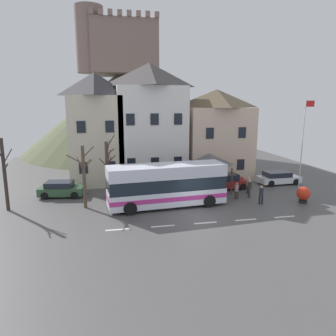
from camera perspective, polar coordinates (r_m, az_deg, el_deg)
The scene contains 20 objects.
ground_plane at distance 23.76m, azimuth 5.61°, elevation -8.53°, with size 40.00×60.00×0.07m.
townhouse_00 at distance 33.04m, azimuth -12.74°, elevation 6.83°, with size 5.16×5.32×11.06m.
townhouse_01 at distance 33.91m, azimuth -3.28°, elevation 8.14°, with size 6.92×6.47×12.14m.
townhouse_02 at distance 35.64m, azimuth 8.56°, elevation 6.11°, with size 6.90×6.17×9.55m.
hilltop_castle at distance 54.48m, azimuth -7.86°, elevation 10.79°, with size 33.22×33.22×22.11m.
transit_bus at distance 25.17m, azimuth -0.21°, elevation -3.17°, with size 9.52×3.34×3.38m.
bus_shelter at distance 29.69m, azimuth 7.32°, elevation 1.50°, with size 3.60×3.60×3.55m.
parked_car_00 at distance 31.11m, azimuth 10.43°, elevation -2.38°, with size 3.89×1.96×1.44m.
parked_car_01 at distance 34.29m, azimuth 19.18°, elevation -1.66°, with size 4.25×2.10×1.27m.
parked_car_02 at distance 29.63m, azimuth -18.60°, elevation -3.59°, with size 4.03×2.38×1.35m.
pedestrian_00 at distance 29.77m, azimuth 14.27°, elevation -2.82°, with size 0.34×0.35×1.55m.
pedestrian_01 at distance 27.82m, azimuth 12.22°, elevation -3.80°, with size 0.31×0.30×1.48m.
pedestrian_02 at distance 28.56m, azimuth 14.41°, elevation -3.54°, with size 0.35×0.37×1.58m.
pedestrian_03 at distance 26.94m, azimuth 16.40°, elevation -4.40°, with size 0.34×0.34×1.57m.
public_bench at distance 32.49m, azimuth 7.42°, elevation -2.10°, with size 1.57×0.48×0.87m.
flagpole at distance 32.68m, azimuth 23.13°, elevation 4.83°, with size 0.95×0.10×8.40m.
harbour_buoy at distance 28.55m, azimuth 23.14°, elevation -4.31°, with size 1.11×1.11×1.36m.
bare_tree_00 at distance 26.88m, azimuth -27.27°, elevation -0.90°, with size 1.49×1.65×5.59m.
bare_tree_01 at distance 25.41m, azimuth -14.88°, elevation -1.20°, with size 2.08×2.30×4.97m.
bare_tree_02 at distance 27.81m, azimuth -10.81°, elevation 0.02°, with size 1.45×2.08×5.47m.
Camera 1 is at (-6.63, -21.30, 8.15)m, focal length 33.95 mm.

